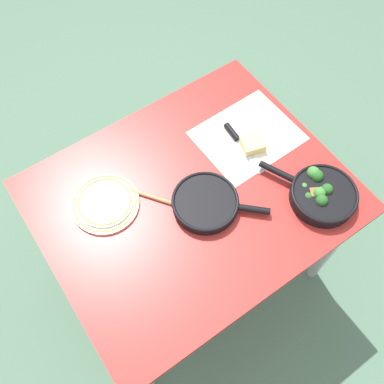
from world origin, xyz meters
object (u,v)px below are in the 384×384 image
at_px(skillet_broccoli, 321,194).
at_px(grater_knife, 238,141).
at_px(dinner_plate_stack, 105,203).
at_px(cheese_block, 253,144).
at_px(wooden_spoon, 171,203).
at_px(skillet_eggs, 206,203).

xyz_separation_m(skillet_broccoli, grater_knife, (0.09, -0.36, -0.02)).
bearing_deg(skillet_broccoli, dinner_plate_stack, 33.30).
xyz_separation_m(skillet_broccoli, dinner_plate_stack, (0.66, -0.42, -0.02)).
distance_m(grater_knife, cheese_block, 0.06).
bearing_deg(wooden_spoon, skillet_eggs, 15.94).
xyz_separation_m(skillet_broccoli, skillet_eggs, (0.36, -0.21, -0.01)).
distance_m(wooden_spoon, grater_knife, 0.38).
bearing_deg(wooden_spoon, cheese_block, 57.91).
distance_m(skillet_broccoli, wooden_spoon, 0.54).
relative_size(skillet_broccoli, dinner_plate_stack, 1.46).
bearing_deg(wooden_spoon, skillet_broccoli, 22.11).
bearing_deg(cheese_block, wooden_spoon, 3.69).
bearing_deg(skillet_eggs, skillet_broccoli, 13.69).
bearing_deg(cheese_block, skillet_broccoli, 101.28).
bearing_deg(wooden_spoon, dinner_plate_stack, -159.73).
bearing_deg(skillet_eggs, grater_knife, 74.07).
distance_m(grater_knife, dinner_plate_stack, 0.57).
xyz_separation_m(grater_knife, dinner_plate_stack, (0.56, -0.06, 0.00)).
xyz_separation_m(wooden_spoon, cheese_block, (-0.40, -0.03, 0.01)).
relative_size(grater_knife, dinner_plate_stack, 1.04).
height_order(skillet_broccoli, wooden_spoon, skillet_broccoli).
distance_m(skillet_eggs, wooden_spoon, 0.13).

